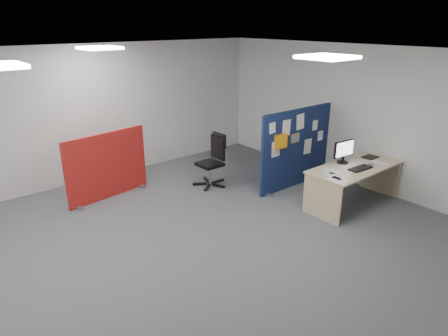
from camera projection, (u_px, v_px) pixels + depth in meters
floor at (160, 261)px, 5.48m from camera, size 9.00×9.00×0.00m
ceiling at (147, 58)px, 4.54m from camera, size 9.00×7.00×0.02m
wall_back at (60, 119)px, 7.55m from camera, size 9.00×0.02×2.70m
wall_front at (440, 322)px, 2.48m from camera, size 9.00×0.02×2.70m
wall_right at (359, 117)px, 7.69m from camera, size 0.02×7.00×2.70m
ceiling_lights at (144, 56)px, 5.23m from camera, size 4.10×4.10×0.04m
navy_divider at (296, 148)px, 7.73m from camera, size 1.87×0.30×1.54m
main_desk at (352, 174)px, 7.00m from camera, size 1.81×0.81×0.73m
monitor_main at (344, 151)px, 6.99m from camera, size 0.47×0.20×0.41m
keyboard at (360, 168)px, 6.77m from camera, size 0.46×0.21×0.02m
mouse at (370, 164)px, 6.97m from camera, size 0.11×0.09×0.03m
paper_tray at (370, 157)px, 7.35m from camera, size 0.28×0.22×0.01m
red_divider at (107, 166)px, 7.27m from camera, size 1.63×0.30×1.23m
office_chair at (214, 157)px, 7.85m from camera, size 0.64×0.68×1.01m
desk_papers at (347, 169)px, 6.76m from camera, size 1.50×0.79×0.00m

